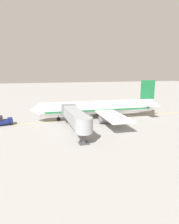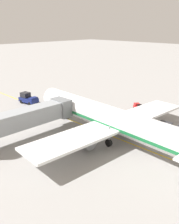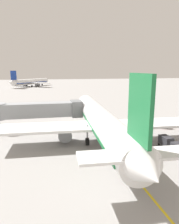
{
  "view_description": "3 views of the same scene",
  "coord_description": "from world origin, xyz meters",
  "px_view_note": "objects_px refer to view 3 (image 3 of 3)",
  "views": [
    {
      "loc": [
        -48.49,
        15.91,
        12.74
      ],
      "look_at": [
        -3.15,
        2.08,
        2.69
      ],
      "focal_mm": 29.72,
      "sensor_mm": 36.0,
      "label": 1
    },
    {
      "loc": [
        -28.12,
        -24.32,
        16.82
      ],
      "look_at": [
        -1.06,
        2.67,
        3.38
      ],
      "focal_mm": 39.79,
      "sensor_mm": 36.0,
      "label": 2
    },
    {
      "loc": [
        -8.6,
        -31.2,
        10.94
      ],
      "look_at": [
        -1.3,
        3.29,
        3.56
      ],
      "focal_mm": 32.92,
      "sensor_mm": 36.0,
      "label": 3
    }
  ],
  "objects_px": {
    "jet_bridge": "(36,110)",
    "baggage_cart_second_in_train": "(179,149)",
    "baggage_tug_lead": "(165,124)",
    "ground_crew_loader": "(139,132)",
    "pushback_tractor": "(80,106)",
    "parked_airliner": "(100,121)",
    "baggage_cart_front": "(166,141)",
    "distant_taxiing_airliner": "(31,82)",
    "ground_crew_wing_walker": "(135,127)"
  },
  "relations": [
    {
      "from": "jet_bridge",
      "to": "baggage_tug_lead",
      "type": "distance_m",
      "value": 24.51
    },
    {
      "from": "ground_crew_loader",
      "to": "ground_crew_wing_walker",
      "type": "bearing_deg",
      "value": 79.37
    },
    {
      "from": "baggage_tug_lead",
      "to": "distant_taxiing_airliner",
      "type": "xyz_separation_m",
      "value": [
        -31.35,
        103.25,
        2.31
      ]
    },
    {
      "from": "baggage_tug_lead",
      "to": "ground_crew_loader",
      "type": "relative_size",
      "value": 1.62
    },
    {
      "from": "baggage_cart_front",
      "to": "parked_airliner",
      "type": "bearing_deg",
      "value": 151.27
    },
    {
      "from": "jet_bridge",
      "to": "baggage_cart_second_in_train",
      "type": "height_order",
      "value": "jet_bridge"
    },
    {
      "from": "pushback_tractor",
      "to": "ground_crew_loader",
      "type": "distance_m",
      "value": 25.65
    },
    {
      "from": "jet_bridge",
      "to": "ground_crew_wing_walker",
      "type": "relative_size",
      "value": 10.14
    },
    {
      "from": "baggage_cart_front",
      "to": "baggage_cart_second_in_train",
      "type": "relative_size",
      "value": 1.0
    },
    {
      "from": "jet_bridge",
      "to": "baggage_cart_front",
      "type": "height_order",
      "value": "jet_bridge"
    },
    {
      "from": "baggage_cart_second_in_train",
      "to": "ground_crew_wing_walker",
      "type": "relative_size",
      "value": 1.73
    },
    {
      "from": "pushback_tractor",
      "to": "ground_crew_wing_walker",
      "type": "relative_size",
      "value": 2.77
    },
    {
      "from": "ground_crew_loader",
      "to": "baggage_cart_front",
      "type": "bearing_deg",
      "value": -68.2
    },
    {
      "from": "jet_bridge",
      "to": "baggage_tug_lead",
      "type": "height_order",
      "value": "jet_bridge"
    },
    {
      "from": "parked_airliner",
      "to": "distant_taxiing_airliner",
      "type": "distance_m",
      "value": 109.25
    },
    {
      "from": "parked_airliner",
      "to": "pushback_tractor",
      "type": "bearing_deg",
      "value": 88.14
    },
    {
      "from": "jet_bridge",
      "to": "pushback_tractor",
      "type": "bearing_deg",
      "value": 56.23
    },
    {
      "from": "parked_airliner",
      "to": "ground_crew_loader",
      "type": "bearing_deg",
      "value": 1.62
    },
    {
      "from": "ground_crew_wing_walker",
      "to": "distant_taxiing_airliner",
      "type": "relative_size",
      "value": 0.06
    },
    {
      "from": "pushback_tractor",
      "to": "jet_bridge",
      "type": "bearing_deg",
      "value": -123.77
    },
    {
      "from": "ground_crew_wing_walker",
      "to": "distant_taxiing_airliner",
      "type": "distance_m",
      "value": 107.79
    },
    {
      "from": "pushback_tractor",
      "to": "baggage_tug_lead",
      "type": "distance_m",
      "value": 24.46
    },
    {
      "from": "jet_bridge",
      "to": "ground_crew_loader",
      "type": "distance_m",
      "value": 18.88
    },
    {
      "from": "baggage_cart_second_in_train",
      "to": "baggage_tug_lead",
      "type": "bearing_deg",
      "value": 65.36
    },
    {
      "from": "jet_bridge",
      "to": "baggage_cart_second_in_train",
      "type": "bearing_deg",
      "value": -42.73
    },
    {
      "from": "jet_bridge",
      "to": "baggage_cart_second_in_train",
      "type": "relative_size",
      "value": 5.84
    },
    {
      "from": "baggage_cart_front",
      "to": "distant_taxiing_airliner",
      "type": "relative_size",
      "value": 0.1
    },
    {
      "from": "ground_crew_loader",
      "to": "baggage_cart_second_in_train",
      "type": "bearing_deg",
      "value": -76.8
    },
    {
      "from": "baggage_cart_front",
      "to": "distant_taxiing_airliner",
      "type": "xyz_separation_m",
      "value": [
        -25.77,
        112.5,
        2.08
      ]
    },
    {
      "from": "baggage_tug_lead",
      "to": "distant_taxiing_airliner",
      "type": "relative_size",
      "value": 0.09
    },
    {
      "from": "baggage_cart_second_in_train",
      "to": "distant_taxiing_airliner",
      "type": "height_order",
      "value": "distant_taxiing_airliner"
    },
    {
      "from": "parked_airliner",
      "to": "ground_crew_loader",
      "type": "relative_size",
      "value": 22.09
    },
    {
      "from": "baggage_tug_lead",
      "to": "baggage_cart_front",
      "type": "xyz_separation_m",
      "value": [
        -5.58,
        -9.25,
        0.24
      ]
    },
    {
      "from": "baggage_cart_front",
      "to": "ground_crew_wing_walker",
      "type": "xyz_separation_m",
      "value": [
        -1.42,
        7.52,
        0.0
      ]
    },
    {
      "from": "ground_crew_wing_walker",
      "to": "ground_crew_loader",
      "type": "bearing_deg",
      "value": -100.63
    },
    {
      "from": "pushback_tractor",
      "to": "baggage_cart_second_in_train",
      "type": "height_order",
      "value": "pushback_tractor"
    },
    {
      "from": "ground_crew_loader",
      "to": "distant_taxiing_airliner",
      "type": "xyz_separation_m",
      "value": [
        -23.84,
        107.69,
        2.07
      ]
    },
    {
      "from": "parked_airliner",
      "to": "baggage_cart_front",
      "type": "bearing_deg",
      "value": -28.73
    },
    {
      "from": "baggage_cart_second_in_train",
      "to": "distant_taxiing_airliner",
      "type": "bearing_deg",
      "value": 102.53
    },
    {
      "from": "baggage_tug_lead",
      "to": "baggage_cart_front",
      "type": "bearing_deg",
      "value": -121.11
    },
    {
      "from": "baggage_cart_front",
      "to": "distant_taxiing_airliner",
      "type": "height_order",
      "value": "distant_taxiing_airliner"
    },
    {
      "from": "parked_airliner",
      "to": "ground_crew_loader",
      "type": "distance_m",
      "value": 6.9
    },
    {
      "from": "baggage_cart_second_in_train",
      "to": "pushback_tractor",
      "type": "bearing_deg",
      "value": 102.93
    },
    {
      "from": "pushback_tractor",
      "to": "ground_crew_wing_walker",
      "type": "bearing_deg",
      "value": -74.44
    },
    {
      "from": "jet_bridge",
      "to": "ground_crew_wing_walker",
      "type": "height_order",
      "value": "jet_bridge"
    },
    {
      "from": "parked_airliner",
      "to": "pushback_tractor",
      "type": "xyz_separation_m",
      "value": [
        0.82,
        25.19,
        -2.09
      ]
    },
    {
      "from": "parked_airliner",
      "to": "ground_crew_wing_walker",
      "type": "height_order",
      "value": "parked_airliner"
    },
    {
      "from": "baggage_tug_lead",
      "to": "ground_crew_loader",
      "type": "bearing_deg",
      "value": -149.44
    },
    {
      "from": "pushback_tractor",
      "to": "ground_crew_wing_walker",
      "type": "xyz_separation_m",
      "value": [
        6.21,
        -22.31,
        -0.15
      ]
    },
    {
      "from": "pushback_tractor",
      "to": "baggage_cart_front",
      "type": "bearing_deg",
      "value": -75.65
    }
  ]
}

